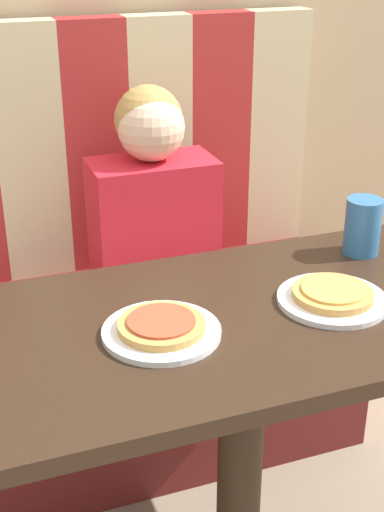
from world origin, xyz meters
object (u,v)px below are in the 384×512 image
at_px(person, 152,196).
at_px(drinking_cup, 363,226).
at_px(plate_left, 161,332).
at_px(plate_right, 332,300).
at_px(pizza_right, 333,293).
at_px(pizza_left, 161,325).

xyz_separation_m(person, drinking_cup, (0.37, -0.46, 0.04)).
xyz_separation_m(person, plate_left, (-0.18, -0.65, -0.02)).
bearing_deg(drinking_cup, plate_right, -134.20).
bearing_deg(plate_left, pizza_right, 0.00).
distance_m(pizza_left, drinking_cup, 0.58).
bearing_deg(pizza_left, pizza_right, 0.00).
bearing_deg(plate_left, plate_right, 0.00).
xyz_separation_m(plate_left, pizza_left, (0.00, 0.00, 0.02)).
height_order(plate_right, drinking_cup, drinking_cup).
bearing_deg(person, pizza_right, -74.22).
height_order(plate_left, plate_right, same).
relative_size(pizza_right, drinking_cup, 1.25).
distance_m(person, plate_left, 0.67).
height_order(plate_left, drinking_cup, drinking_cup).
bearing_deg(pizza_right, pizza_left, 180.00).
bearing_deg(plate_left, person, 74.22).
xyz_separation_m(plate_left, plate_right, (0.36, 0.00, 0.00)).
distance_m(plate_left, pizza_left, 0.02).
relative_size(pizza_left, drinking_cup, 1.25).
bearing_deg(plate_right, plate_left, 180.00).
distance_m(plate_left, plate_right, 0.36).
relative_size(plate_left, pizza_right, 1.36).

